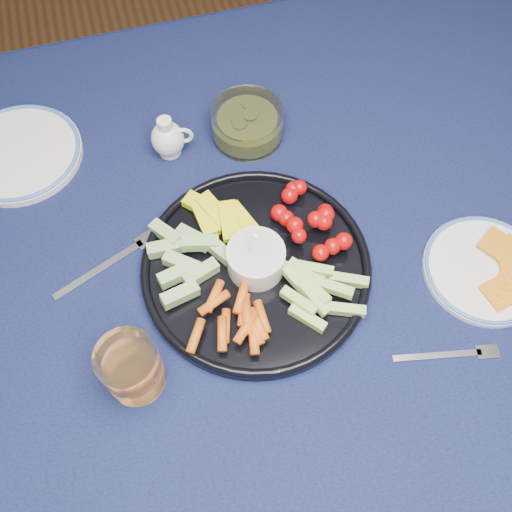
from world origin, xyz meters
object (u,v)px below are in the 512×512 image
object	(u,v)px
creamer_pitcher	(168,139)
side_plate_extra	(19,153)
crudite_platter	(254,265)
pickle_bowl	(247,125)
dining_table	(285,249)
juice_tumbler	(132,369)
cheese_plate	(486,269)

from	to	relation	value
creamer_pitcher	side_plate_extra	bearing A→B (deg)	166.66
crudite_platter	pickle_bowl	xyz separation A→B (m)	(0.06, 0.27, 0.01)
dining_table	juice_tumbler	xyz separation A→B (m)	(-0.28, -0.19, 0.13)
crudite_platter	juice_tumbler	distance (m)	0.24
cheese_plate	side_plate_extra	distance (m)	0.81
pickle_bowl	juice_tumbler	bearing A→B (deg)	-124.73
cheese_plate	juice_tumbler	world-z (taller)	juice_tumbler
creamer_pitcher	side_plate_extra	world-z (taller)	creamer_pitcher
side_plate_extra	cheese_plate	bearing A→B (deg)	-32.20
creamer_pitcher	cheese_plate	world-z (taller)	creamer_pitcher
juice_tumbler	pickle_bowl	bearing A→B (deg)	55.27
cheese_plate	side_plate_extra	world-z (taller)	cheese_plate
dining_table	crudite_platter	bearing A→B (deg)	-137.39
cheese_plate	dining_table	bearing A→B (deg)	148.01
dining_table	side_plate_extra	bearing A→B (deg)	147.66
dining_table	pickle_bowl	world-z (taller)	pickle_bowl
cheese_plate	juice_tumbler	xyz separation A→B (m)	(-0.55, -0.02, 0.03)
dining_table	cheese_plate	distance (m)	0.33
creamer_pitcher	side_plate_extra	distance (m)	0.26
dining_table	juice_tumbler	distance (m)	0.37
crudite_platter	juice_tumbler	size ratio (longest dim) A/B	3.62
dining_table	creamer_pitcher	bearing A→B (deg)	127.77
juice_tumbler	cheese_plate	bearing A→B (deg)	2.20
dining_table	side_plate_extra	distance (m)	0.50
cheese_plate	side_plate_extra	bearing A→B (deg)	147.80
pickle_bowl	juice_tumbler	size ratio (longest dim) A/B	1.29
juice_tumbler	dining_table	bearing A→B (deg)	33.87
crudite_platter	pickle_bowl	size ratio (longest dim) A/B	2.81
crudite_platter	side_plate_extra	xyz separation A→B (m)	(-0.33, 0.33, -0.01)
creamer_pitcher	side_plate_extra	xyz separation A→B (m)	(-0.26, 0.06, -0.03)
juice_tumbler	side_plate_extra	xyz separation A→B (m)	(-0.13, 0.45, -0.03)
pickle_bowl	cheese_plate	size ratio (longest dim) A/B	0.66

